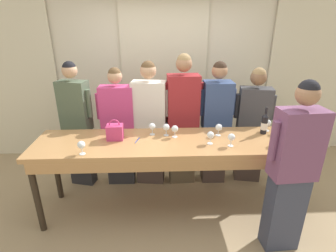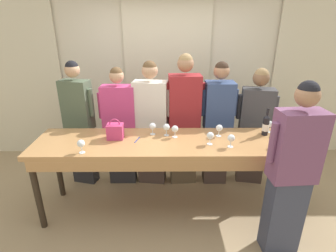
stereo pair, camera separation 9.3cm
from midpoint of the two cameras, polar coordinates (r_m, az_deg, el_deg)
name	(u,v)px [view 2 (the right image)]	position (r m, az deg, el deg)	size (l,w,h in m)	color
ground_plane	(168,208)	(3.50, 0.81, -17.47)	(18.00, 18.00, 0.00)	tan
wall_back	(167,73)	(4.44, 0.45, 11.38)	(12.00, 0.06, 2.80)	beige
curtain_panel_left	(20,78)	(4.98, -29.11, 9.15)	(1.38, 0.03, 2.69)	beige
curtain_panel_center	(167,78)	(4.39, 0.46, 10.50)	(1.38, 0.03, 2.69)	beige
curtain_panel_right	(314,77)	(5.05, 29.61, 9.20)	(1.38, 0.03, 2.69)	beige
tasting_bar	(168,149)	(3.00, 0.91, -4.96)	(3.03, 0.75, 0.95)	#B27F4C
wine_bottle	(266,125)	(3.31, 21.29, 0.20)	(0.08, 0.08, 0.33)	black
handbag	(115,131)	(3.05, -10.56, -1.10)	(0.18, 0.13, 0.24)	#C63870
wine_glass_front_left	(219,128)	(3.12, 11.92, -0.50)	(0.08, 0.08, 0.14)	white
wine_glass_front_mid	(280,138)	(3.06, 23.94, -2.45)	(0.08, 0.08, 0.14)	white
wine_glass_front_right	(231,138)	(2.89, 14.50, -2.65)	(0.08, 0.08, 0.14)	white
wine_glass_center_left	(81,144)	(2.81, -17.52, -3.73)	(0.08, 0.08, 0.14)	white
wine_glass_center_mid	(166,127)	(3.08, 0.52, -0.32)	(0.08, 0.08, 0.14)	white
wine_glass_center_right	(175,129)	(3.03, 2.40, -0.69)	(0.08, 0.08, 0.14)	white
wine_glass_back_left	(270,124)	(3.41, 21.97, 0.33)	(0.08, 0.08, 0.14)	white
wine_glass_back_mid	(210,136)	(2.90, 10.10, -2.15)	(0.08, 0.08, 0.14)	white
wine_glass_back_right	(152,126)	(3.11, -2.54, -0.11)	(0.08, 0.08, 0.14)	white
wine_glass_near_host	(281,127)	(3.38, 24.12, -0.24)	(0.08, 0.08, 0.14)	white
pen	(137,140)	(3.01, -5.87, -3.04)	(0.05, 0.15, 0.01)	#193399
guest_olive_jacket	(79,123)	(3.77, -18.06, 0.58)	(0.50, 0.29, 1.76)	#28282D
guest_pink_top	(120,127)	(3.66, -9.63, -0.28)	(0.55, 0.23, 1.68)	#28282D
guest_cream_sweater	(151,124)	(3.60, -2.96, 0.39)	(0.56, 0.30, 1.76)	#473833
guest_striped_shirt	(184,121)	(3.59, 4.27, 1.12)	(0.53, 0.28, 1.84)	brown
guest_navy_coat	(217,124)	(3.68, 11.43, 0.33)	(0.49, 0.28, 1.74)	#473833
guest_beige_cap	(255,127)	(3.83, 19.00, -0.12)	(0.54, 0.30, 1.66)	#473833
host_pouring	(291,172)	(2.74, 26.19, -9.07)	(0.53, 0.26, 1.78)	#383D51
potted_plant	(283,141)	(4.91, 24.22, -2.94)	(0.28, 0.28, 0.62)	#935B3D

